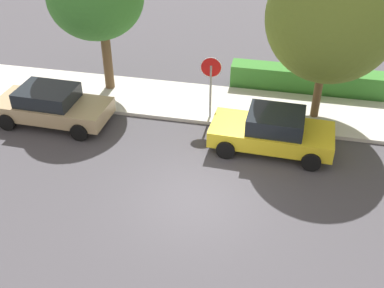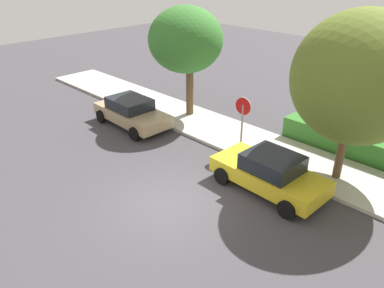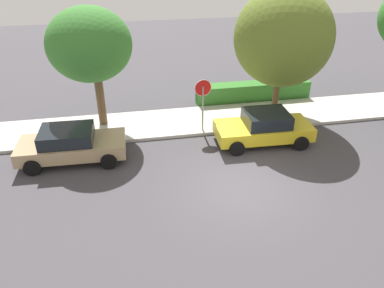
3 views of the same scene
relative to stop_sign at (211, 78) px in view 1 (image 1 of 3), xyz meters
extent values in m
plane|color=#423F44|center=(0.42, -4.56, -1.75)|extent=(60.00, 60.00, 0.00)
cube|color=beige|center=(0.42, 1.07, -1.68)|extent=(32.00, 2.93, 0.14)
cylinder|color=gray|center=(0.00, 0.00, -0.63)|extent=(0.08, 0.08, 2.24)
cylinder|color=white|center=(0.00, 0.00, 0.42)|extent=(0.77, 0.06, 0.77)
cylinder|color=red|center=(0.00, 0.00, 0.42)|extent=(0.72, 0.07, 0.72)
cube|color=yellow|center=(2.38, -1.45, -1.17)|extent=(4.18, 1.94, 0.56)
cube|color=black|center=(2.48, -1.46, -0.60)|extent=(1.90, 1.65, 0.57)
cylinder|color=black|center=(0.95, -2.31, -1.43)|extent=(0.65, 0.24, 0.64)
cylinder|color=black|center=(1.01, -0.50, -1.43)|extent=(0.65, 0.24, 0.64)
cylinder|color=black|center=(3.76, -2.40, -1.43)|extent=(0.65, 0.24, 0.64)
cylinder|color=black|center=(3.81, -0.60, -1.43)|extent=(0.65, 0.24, 0.64)
cube|color=tan|center=(-5.66, -1.39, -1.17)|extent=(4.26, 1.92, 0.56)
cube|color=black|center=(-5.80, -1.39, -0.62)|extent=(2.09, 1.64, 0.53)
cylinder|color=black|center=(-7.11, -2.25, -1.43)|extent=(0.65, 0.24, 0.64)
cylinder|color=black|center=(-7.06, -0.45, -1.43)|extent=(0.65, 0.24, 0.64)
cylinder|color=black|center=(-4.25, -2.33, -1.43)|extent=(0.65, 0.24, 0.64)
cylinder|color=black|center=(-4.20, -0.54, -1.43)|extent=(0.65, 0.24, 0.64)
cylinder|color=brown|center=(-4.52, 1.48, -0.29)|extent=(0.38, 0.38, 2.92)
cylinder|color=brown|center=(3.84, 0.89, -0.40)|extent=(0.30, 0.30, 2.70)
ellipsoid|color=olive|center=(3.92, 0.98, 2.20)|extent=(4.51, 4.51, 4.49)
cube|color=#387A2D|center=(3.49, 3.09, -1.24)|extent=(6.26, 0.90, 1.01)
camera|label=1|loc=(2.62, -15.40, 7.75)|focal=45.00mm
camera|label=2|loc=(8.43, -11.44, 5.81)|focal=35.00mm
camera|label=3|loc=(-3.38, -15.07, 6.39)|focal=35.00mm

